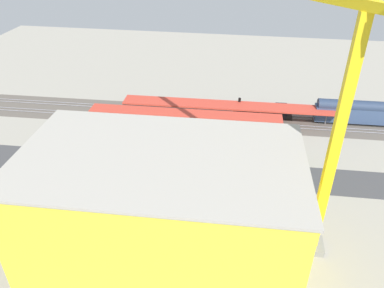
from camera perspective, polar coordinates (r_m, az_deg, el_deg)
The scene contains 28 objects.
ground_plane at distance 82.52m, azimuth 0.35°, elevation -2.09°, with size 197.57×197.57×0.00m, color #9E998C.
rail_bed at distance 99.15m, azimuth 2.06°, elevation 4.12°, with size 123.48×13.14×0.01m, color #5B544C.
street_asphalt at distance 78.49m, azimuth -0.21°, elevation -4.09°, with size 123.48×9.00×0.01m, color #424244.
track_rails at distance 99.07m, azimuth 2.06°, elevation 4.21°, with size 123.43×10.18×0.12m.
platform_canopy_near at distance 91.73m, azimuth -1.17°, elevation 4.67°, with size 47.23×5.81×4.40m.
platform_canopy_far at distance 97.17m, azimuth 5.57°, elevation 5.87°, with size 54.94×6.66×4.00m.
locomotive at distance 100.21m, azimuth 10.73°, elevation 5.01°, with size 15.36×3.06×4.97m.
passenger_coach at distance 103.17m, azimuth 23.63°, elevation 4.52°, with size 20.01×3.73×6.26m.
parked_car_0 at distance 75.74m, azimuth 16.09°, elevation -6.31°, with size 4.70×1.78×1.84m.
parked_car_1 at distance 74.68m, azimuth 11.69°, elevation -6.30°, with size 4.06×1.87×1.67m.
parked_car_2 at distance 74.57m, azimuth 6.07°, elevation -5.70°, with size 4.10×1.90×1.90m.
parked_car_3 at distance 75.16m, azimuth 1.01°, elevation -5.22°, with size 4.19×2.05×1.73m.
parked_car_4 at distance 76.16m, azimuth -4.13°, elevation -4.72°, with size 4.67×2.21×1.79m.
parked_car_5 at distance 77.95m, azimuth -9.14°, elevation -4.17°, with size 4.58×1.97×1.69m.
parked_car_6 at distance 79.93m, azimuth -14.04°, elevation -3.78°, with size 4.07×1.91×1.72m.
parked_car_7 at distance 82.67m, azimuth -17.73°, elevation -3.12°, with size 4.70×2.20×1.70m.
construction_building at distance 55.36m, azimuth -4.50°, elevation -10.08°, with size 37.89×21.82×18.26m, color yellow.
construction_roof_slab at distance 49.64m, azimuth -4.94°, elevation -2.03°, with size 38.49×22.42×0.40m, color #ADA89E.
tower_crane at distance 53.23m, azimuth 19.23°, elevation 4.66°, with size 22.29×23.34×38.40m.
box_truck_0 at distance 73.61m, azimuth -2.19°, elevation -5.22°, with size 9.46×2.82×3.55m.
box_truck_1 at distance 71.08m, azimuth 10.95°, elevation -7.56°, with size 9.80×3.49×3.20m.
box_truck_2 at distance 75.27m, azimuth -7.63°, elevation -4.71°, with size 8.91×2.79×3.12m.
street_tree_0 at distance 85.99m, azimuth -15.45°, elevation 1.31°, with size 4.37×4.37×6.24m.
street_tree_1 at distance 78.99m, azimuth 4.75°, elevation 0.57°, with size 4.72×4.72×7.58m.
street_tree_2 at distance 79.79m, azimuth 5.68°, elevation 0.80°, with size 4.78×4.78×7.53m.
street_tree_3 at distance 80.24m, azimuth 14.04°, elevation -0.24°, with size 6.11×6.11×7.76m.
street_tree_4 at distance 84.66m, azimuth -12.14°, elevation 2.14°, with size 6.11×6.11×8.19m.
traffic_light at distance 78.97m, azimuth 7.67°, elevation -0.33°, with size 0.50×0.36×6.63m.
Camera 1 is at (-10.26, 67.75, 45.98)m, focal length 35.11 mm.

